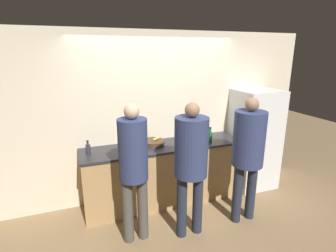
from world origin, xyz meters
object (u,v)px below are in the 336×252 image
object	(u,v)px
refrigerator	(254,139)
fruit_bowl	(154,143)
person_left	(134,163)
person_right	(248,148)
person_center	(191,157)
bottle_green	(210,137)
bottle_dark	(88,149)
cup_black	(128,149)
utensil_crock	(123,142)

from	to	relation	value
refrigerator	fruit_bowl	bearing A→B (deg)	177.83
person_left	fruit_bowl	xyz separation A→B (m)	(0.48, 0.76, -0.06)
person_right	person_left	bearing A→B (deg)	175.28
person_center	bottle_green	distance (m)	0.97
person_left	person_center	xyz separation A→B (m)	(0.67, -0.14, 0.03)
refrigerator	bottle_dark	bearing A→B (deg)	179.49
person_left	bottle_green	distance (m)	1.45
person_left	person_right	world-z (taller)	person_left
person_left	cup_black	distance (m)	0.64
person_center	cup_black	xyz separation A→B (m)	(-0.60, 0.77, -0.09)
refrigerator	cup_black	xyz separation A→B (m)	(-2.20, -0.07, 0.13)
person_left	bottle_green	world-z (taller)	person_left
bottle_green	bottle_dark	xyz separation A→B (m)	(-1.79, 0.15, -0.02)
bottle_green	person_right	bearing A→B (deg)	-75.60
bottle_green	bottle_dark	distance (m)	1.80
person_right	bottle_green	xyz separation A→B (m)	(-0.18, 0.70, -0.04)
fruit_bowl	bottle_green	bearing A→B (deg)	-12.77
person_left	utensil_crock	bearing A→B (deg)	86.70
refrigerator	person_center	world-z (taller)	person_center
person_left	fruit_bowl	bearing A→B (deg)	57.62
fruit_bowl	refrigerator	bearing A→B (deg)	-2.17
refrigerator	person_center	size ratio (longest dim) A/B	0.97
utensil_crock	refrigerator	bearing A→B (deg)	-4.25
fruit_bowl	utensil_crock	world-z (taller)	utensil_crock
refrigerator	cup_black	distance (m)	2.20
refrigerator	utensil_crock	size ratio (longest dim) A/B	5.71
bottle_green	cup_black	xyz separation A→B (m)	(-1.26, 0.06, -0.06)
fruit_bowl	cup_black	world-z (taller)	fruit_bowl
person_center	utensil_crock	xyz separation A→B (m)	(-0.62, 1.00, -0.06)
bottle_green	cup_black	bearing A→B (deg)	177.32
person_left	cup_black	xyz separation A→B (m)	(0.07, 0.63, -0.06)
person_center	fruit_bowl	bearing A→B (deg)	101.85
person_center	bottle_green	world-z (taller)	person_center
fruit_bowl	cup_black	size ratio (longest dim) A/B	4.23
fruit_bowl	cup_black	distance (m)	0.43
person_center	person_right	xyz separation A→B (m)	(0.83, 0.01, 0.01)
person_left	person_center	distance (m)	0.69
refrigerator	bottle_dark	size ratio (longest dim) A/B	8.53
person_left	fruit_bowl	world-z (taller)	person_left
person_right	person_center	bearing A→B (deg)	-179.19
person_center	bottle_dark	size ratio (longest dim) A/B	8.76
bottle_dark	refrigerator	bearing A→B (deg)	-0.51
fruit_bowl	utensil_crock	xyz separation A→B (m)	(-0.44, 0.10, 0.03)
bottle_dark	cup_black	distance (m)	0.54
person_left	person_right	bearing A→B (deg)	-4.72
cup_black	person_right	bearing A→B (deg)	-27.76
refrigerator	utensil_crock	distance (m)	2.23
person_center	person_right	world-z (taller)	person_right
person_left	utensil_crock	xyz separation A→B (m)	(0.05, 0.86, -0.02)
utensil_crock	fruit_bowl	bearing A→B (deg)	-12.60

